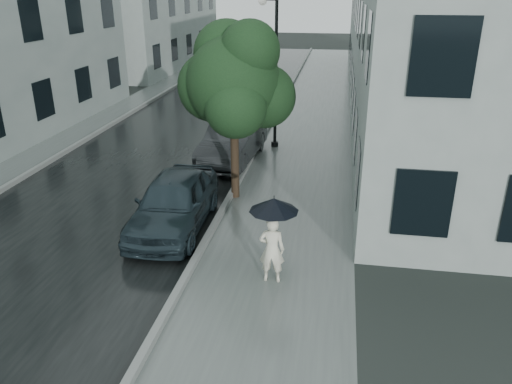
% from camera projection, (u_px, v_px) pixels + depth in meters
% --- Properties ---
extents(ground, '(120.00, 120.00, 0.00)m').
position_uv_depth(ground, '(257.00, 292.00, 10.27)').
color(ground, black).
rests_on(ground, ground).
extents(sidewalk, '(3.50, 60.00, 0.01)m').
position_uv_depth(sidewalk, '(309.00, 134.00, 21.15)').
color(sidewalk, slate).
rests_on(sidewalk, ground).
extents(kerb_near, '(0.15, 60.00, 0.15)m').
position_uv_depth(kerb_near, '(266.00, 130.00, 21.40)').
color(kerb_near, slate).
rests_on(kerb_near, ground).
extents(asphalt_road, '(6.85, 60.00, 0.00)m').
position_uv_depth(asphalt_road, '(188.00, 128.00, 21.97)').
color(asphalt_road, black).
rests_on(asphalt_road, ground).
extents(kerb_far, '(0.15, 60.00, 0.15)m').
position_uv_depth(kerb_far, '(113.00, 123.00, 22.47)').
color(kerb_far, slate).
rests_on(kerb_far, ground).
extents(sidewalk_far, '(1.70, 60.00, 0.01)m').
position_uv_depth(sidewalk_far, '(94.00, 124.00, 22.64)').
color(sidewalk_far, '#4C5451').
rests_on(sidewalk_far, ground).
extents(building_near, '(7.02, 36.00, 9.00)m').
position_uv_depth(building_near, '(425.00, 13.00, 25.45)').
color(building_near, gray).
rests_on(building_near, ground).
extents(building_far_b, '(7.02, 18.00, 8.00)m').
position_uv_depth(building_far_b, '(144.00, 11.00, 38.14)').
color(building_far_b, gray).
rests_on(building_far_b, ground).
extents(pedestrian, '(0.55, 0.37, 1.47)m').
position_uv_depth(pedestrian, '(272.00, 250.00, 10.40)').
color(pedestrian, beige).
rests_on(pedestrian, sidewalk).
extents(umbrella, '(1.07, 1.07, 1.01)m').
position_uv_depth(umbrella, '(274.00, 205.00, 10.05)').
color(umbrella, black).
rests_on(umbrella, ground).
extents(street_tree, '(3.39, 3.08, 5.07)m').
position_uv_depth(street_tree, '(234.00, 81.00, 13.69)').
color(street_tree, '#332619').
rests_on(street_tree, ground).
extents(lamp_post, '(0.83, 0.44, 5.49)m').
position_uv_depth(lamp_post, '(272.00, 65.00, 18.38)').
color(lamp_post, black).
rests_on(lamp_post, ground).
extents(car_near, '(1.80, 4.23, 1.43)m').
position_uv_depth(car_near, '(174.00, 202.00, 12.76)').
color(car_near, '#1C292F').
rests_on(car_near, ground).
extents(car_far, '(1.85, 4.52, 1.46)m').
position_uv_depth(car_far, '(233.00, 141.00, 17.68)').
color(car_far, '#222527').
rests_on(car_far, ground).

